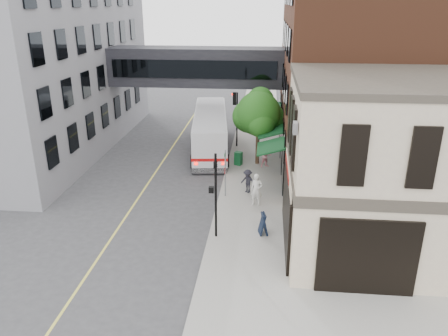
% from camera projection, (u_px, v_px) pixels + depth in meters
% --- Properties ---
extents(ground, '(120.00, 120.00, 0.00)m').
position_uv_depth(ground, '(203.00, 259.00, 20.73)').
color(ground, '#38383A').
rests_on(ground, ground).
extents(sidewalk_main, '(4.00, 60.00, 0.15)m').
position_uv_depth(sidewalk_main, '(255.00, 160.00, 33.53)').
color(sidewalk_main, gray).
rests_on(sidewalk_main, ground).
extents(corner_building, '(10.19, 8.12, 8.45)m').
position_uv_depth(corner_building, '(399.00, 168.00, 20.25)').
color(corner_building, '#C0AB93').
rests_on(corner_building, ground).
extents(brick_building, '(13.76, 18.00, 14.00)m').
position_uv_depth(brick_building, '(369.00, 68.00, 31.24)').
color(brick_building, '#542B1A').
rests_on(brick_building, ground).
extents(opposite_building, '(14.00, 24.00, 14.00)m').
position_uv_depth(opposite_building, '(18.00, 61.00, 34.65)').
color(opposite_building, slate).
rests_on(opposite_building, ground).
extents(skyway_bridge, '(14.00, 3.18, 3.00)m').
position_uv_depth(skyway_bridge, '(197.00, 67.00, 35.40)').
color(skyway_bridge, black).
rests_on(skyway_bridge, ground).
extents(traffic_signal_near, '(0.44, 0.22, 4.60)m').
position_uv_depth(traffic_signal_near, '(215.00, 186.00, 21.49)').
color(traffic_signal_near, black).
rests_on(traffic_signal_near, sidewalk_main).
extents(traffic_signal_far, '(0.53, 0.28, 4.50)m').
position_uv_depth(traffic_signal_far, '(235.00, 109.00, 35.30)').
color(traffic_signal_far, black).
rests_on(traffic_signal_far, sidewalk_main).
extents(street_sign_pole, '(0.08, 0.75, 3.00)m').
position_uv_depth(street_sign_pole, '(225.00, 169.00, 26.50)').
color(street_sign_pole, gray).
rests_on(street_sign_pole, sidewalk_main).
extents(street_tree, '(3.80, 3.20, 5.60)m').
position_uv_depth(street_tree, '(258.00, 113.00, 31.41)').
color(street_tree, '#382619').
rests_on(street_tree, sidewalk_main).
extents(lane_marking, '(0.12, 40.00, 0.01)m').
position_uv_depth(lane_marking, '(153.00, 177.00, 30.48)').
color(lane_marking, '#D8CC4C').
rests_on(lane_marking, ground).
extents(bus, '(3.90, 11.77, 3.11)m').
position_uv_depth(bus, '(210.00, 129.00, 35.44)').
color(bus, silver).
rests_on(bus, ground).
extents(pedestrian_a, '(0.74, 0.51, 1.92)m').
position_uv_depth(pedestrian_a, '(257.00, 190.00, 25.64)').
color(pedestrian_a, silver).
rests_on(pedestrian_a, sidewalk_main).
extents(pedestrian_b, '(1.01, 0.94, 1.65)m').
position_uv_depth(pedestrian_b, '(266.00, 156.00, 31.58)').
color(pedestrian_b, pink).
rests_on(pedestrian_b, sidewalk_main).
extents(pedestrian_c, '(1.14, 1.03, 1.53)m').
position_uv_depth(pedestrian_c, '(248.00, 181.00, 27.36)').
color(pedestrian_c, black).
rests_on(pedestrian_c, sidewalk_main).
extents(newspaper_box, '(0.63, 0.60, 0.99)m').
position_uv_depth(newspaper_box, '(238.00, 158.00, 32.12)').
color(newspaper_box, '#155D2E').
rests_on(newspaper_box, sidewalk_main).
extents(sandwich_board, '(0.54, 0.72, 1.15)m').
position_uv_depth(sandwich_board, '(263.00, 224.00, 22.53)').
color(sandwich_board, black).
rests_on(sandwich_board, sidewalk_main).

